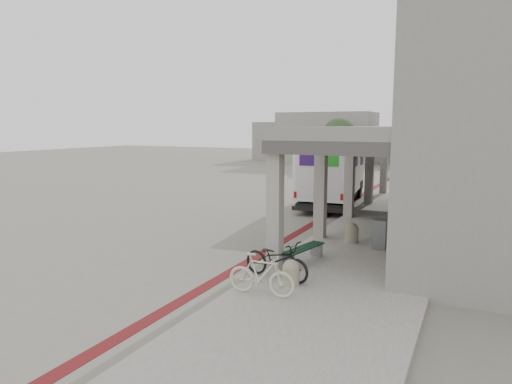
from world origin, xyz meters
The scene contains 14 objects.
ground centered at (0.00, 0.00, 0.00)m, with size 120.00×120.00×0.00m, color slate.
bike_lane_stripe centered at (1.00, 2.00, 0.01)m, with size 0.35×40.00×0.01m, color #5A1214.
sidewalk centered at (4.00, 0.00, 0.06)m, with size 4.40×28.00×0.12m, color gray.
transit_building centered at (6.83, 4.50, 3.40)m, with size 7.60×17.00×7.00m.
distant_backdrop centered at (-2.84, 35.89, 2.70)m, with size 28.00×10.00×6.50m.
tree_left centered at (-5.00, 28.00, 3.18)m, with size 3.20×3.20×4.80m.
tree_mid centered at (2.00, 30.00, 3.18)m, with size 3.20×3.20×4.80m.
fedex_truck centered at (0.29, 8.08, 1.74)m, with size 3.19×7.86×3.26m.
bench centered at (2.60, -2.59, 0.42)m, with size 0.78×1.85×0.42m.
bollard_near centered at (3.01, -4.56, 0.44)m, with size 0.43×0.43×0.64m.
bollard_far centered at (3.31, 0.26, 0.46)m, with size 0.45×0.45×0.68m.
utility_cabinet centered at (4.34, -0.12, 0.60)m, with size 0.43×0.57×0.96m, color slate.
bicycle_black centered at (2.50, -4.32, 0.63)m, with size 0.68×1.94×1.02m, color black.
bicycle_cream centered at (2.64, -5.54, 0.61)m, with size 0.46×1.65×0.99m, color beige.
Camera 1 is at (7.01, -14.78, 4.05)m, focal length 32.00 mm.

